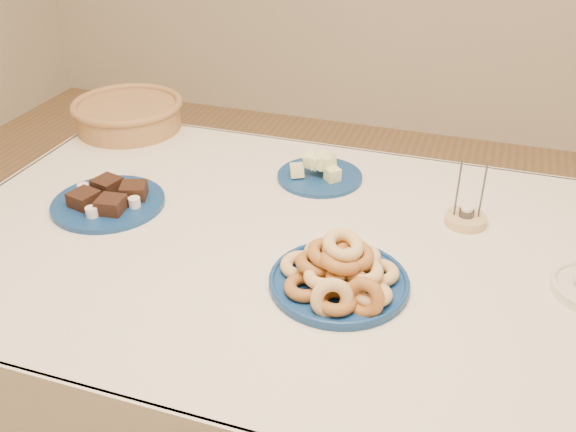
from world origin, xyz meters
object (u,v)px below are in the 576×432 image
at_px(brownie_plate, 109,200).
at_px(donut_platter, 340,273).
at_px(dining_table, 295,279).
at_px(candle_holder, 466,218).
at_px(melon_plate, 319,170).
at_px(wicker_basket, 128,114).

bearing_deg(brownie_plate, donut_platter, -12.67).
bearing_deg(donut_platter, brownie_plate, 167.33).
height_order(dining_table, candle_holder, candle_holder).
height_order(donut_platter, brownie_plate, donut_platter).
relative_size(dining_table, melon_plate, 6.03).
xyz_separation_m(melon_plate, candle_holder, (0.41, -0.12, -0.01)).
bearing_deg(donut_platter, wicker_basket, 144.81).
distance_m(dining_table, brownie_plate, 0.52).
height_order(melon_plate, candle_holder, candle_holder).
relative_size(brownie_plate, candle_holder, 1.85).
xyz_separation_m(melon_plate, wicker_basket, (-0.68, 0.14, 0.02)).
bearing_deg(melon_plate, donut_platter, -68.82).
bearing_deg(dining_table, candle_holder, 29.80).
bearing_deg(wicker_basket, dining_table, -33.32).
relative_size(donut_platter, brownie_plate, 1.17).
bearing_deg(donut_platter, melon_plate, 111.18).
relative_size(melon_plate, wicker_basket, 0.63).
height_order(melon_plate, wicker_basket, wicker_basket).
bearing_deg(dining_table, donut_platter, -43.38).
bearing_deg(wicker_basket, brownie_plate, -65.34).
bearing_deg(candle_holder, brownie_plate, -167.09).
xyz_separation_m(brownie_plate, candle_holder, (0.87, 0.20, 0.00)).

